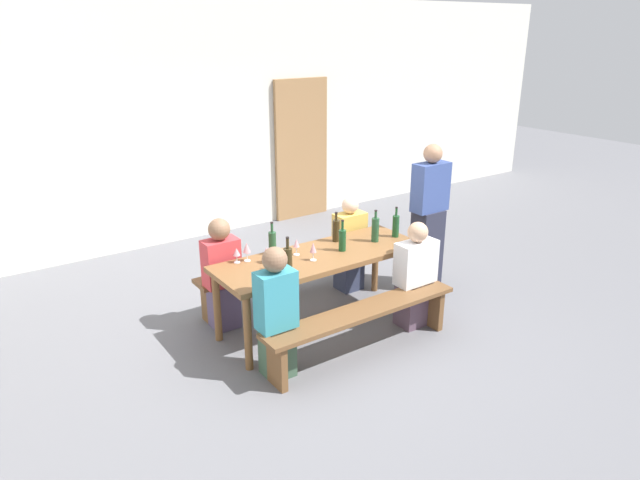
{
  "coord_description": "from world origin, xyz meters",
  "views": [
    {
      "loc": [
        -2.91,
        -4.18,
        2.79
      ],
      "look_at": [
        0.0,
        0.0,
        0.9
      ],
      "focal_mm": 32.28,
      "sensor_mm": 36.0,
      "label": 1
    }
  ],
  "objects": [
    {
      "name": "wine_glass_0",
      "position": [
        -0.64,
        0.26,
        0.88
      ],
      "size": [
        0.07,
        0.07,
        0.18
      ],
      "color": "silver",
      "rests_on": "tasting_table"
    },
    {
      "name": "seated_guest_near_0",
      "position": [
        -0.8,
        -0.51,
        0.56
      ],
      "size": [
        0.32,
        0.24,
        1.16
      ],
      "rotation": [
        0.0,
        0.0,
        1.57
      ],
      "color": "#3B5742",
      "rests_on": "ground"
    },
    {
      "name": "bench_far",
      "position": [
        0.0,
        0.66,
        0.36
      ],
      "size": [
        1.98,
        0.3,
        0.45
      ],
      "color": "brown",
      "rests_on": "ground"
    },
    {
      "name": "wine_bottle_1",
      "position": [
        -0.45,
        -0.15,
        0.86
      ],
      "size": [
        0.08,
        0.08,
        0.32
      ],
      "color": "#332814",
      "rests_on": "tasting_table"
    },
    {
      "name": "seated_guest_far_0",
      "position": [
        -0.79,
        0.51,
        0.54
      ],
      "size": [
        0.34,
        0.24,
        1.12
      ],
      "rotation": [
        0.0,
        0.0,
        -1.57
      ],
      "color": "#56486B",
      "rests_on": "ground"
    },
    {
      "name": "tasting_table",
      "position": [
        0.0,
        0.0,
        0.67
      ],
      "size": [
        2.08,
        0.73,
        0.75
      ],
      "color": "brown",
      "rests_on": "ground"
    },
    {
      "name": "back_wall",
      "position": [
        0.0,
        3.21,
        1.6
      ],
      "size": [
        14.0,
        0.2,
        3.2
      ],
      "primitive_type": "cube",
      "color": "silver",
      "rests_on": "ground"
    },
    {
      "name": "wine_bottle_4",
      "position": [
        0.93,
        -0.03,
        0.87
      ],
      "size": [
        0.07,
        0.07,
        0.32
      ],
      "color": "#194723",
      "rests_on": "tasting_table"
    },
    {
      "name": "seated_guest_near_1",
      "position": [
        0.77,
        -0.51,
        0.5
      ],
      "size": [
        0.41,
        0.24,
        1.07
      ],
      "rotation": [
        0.0,
        0.0,
        1.57
      ],
      "color": "#584253",
      "rests_on": "ground"
    },
    {
      "name": "bench_near",
      "position": [
        0.0,
        -0.66,
        0.36
      ],
      "size": [
        1.98,
        0.3,
        0.45
      ],
      "color": "brown",
      "rests_on": "ground"
    },
    {
      "name": "standing_host",
      "position": [
        1.51,
        0.07,
        0.79
      ],
      "size": [
        0.41,
        0.24,
        1.64
      ],
      "rotation": [
        0.0,
        0.0,
        3.14
      ],
      "color": "#282A3B",
      "rests_on": "ground"
    },
    {
      "name": "wine_glass_1",
      "position": [
        -0.74,
        0.28,
        0.85
      ],
      "size": [
        0.07,
        0.07,
        0.14
      ],
      "color": "silver",
      "rests_on": "tasting_table"
    },
    {
      "name": "wine_glass_3",
      "position": [
        -0.19,
        0.13,
        0.86
      ],
      "size": [
        0.06,
        0.06,
        0.16
      ],
      "color": "silver",
      "rests_on": "tasting_table"
    },
    {
      "name": "wine_bottle_5",
      "position": [
        0.24,
        -0.03,
        0.86
      ],
      "size": [
        0.07,
        0.07,
        0.31
      ],
      "color": "#194723",
      "rests_on": "tasting_table"
    },
    {
      "name": "wine_glass_2",
      "position": [
        -0.13,
        -0.08,
        0.87
      ],
      "size": [
        0.06,
        0.06,
        0.18
      ],
      "color": "silver",
      "rests_on": "tasting_table"
    },
    {
      "name": "wooden_door",
      "position": [
        1.79,
        3.07,
        1.05
      ],
      "size": [
        0.9,
        0.06,
        2.1
      ],
      "primitive_type": "cube",
      "color": "#9E7247",
      "rests_on": "ground"
    },
    {
      "name": "wine_glass_4",
      "position": [
        -0.52,
        0.12,
        0.86
      ],
      "size": [
        0.08,
        0.08,
        0.15
      ],
      "color": "silver",
      "rests_on": "tasting_table"
    },
    {
      "name": "wine_bottle_2",
      "position": [
        0.67,
        -0.02,
        0.88
      ],
      "size": [
        0.08,
        0.08,
        0.33
      ],
      "color": "#234C2D",
      "rests_on": "tasting_table"
    },
    {
      "name": "wine_bottle_0",
      "position": [
        -0.36,
        0.27,
        0.87
      ],
      "size": [
        0.07,
        0.07,
        0.32
      ],
      "color": "#234C2D",
      "rests_on": "tasting_table"
    },
    {
      "name": "ground_plane",
      "position": [
        0.0,
        0.0,
        0.0
      ],
      "size": [
        24.0,
        24.0,
        0.0
      ],
      "primitive_type": "plane",
      "color": "slate"
    },
    {
      "name": "wine_bottle_3",
      "position": [
        0.35,
        0.21,
        0.87
      ],
      "size": [
        0.07,
        0.07,
        0.31
      ],
      "color": "#332814",
      "rests_on": "tasting_table"
    },
    {
      "name": "seated_guest_far_1",
      "position": [
        0.75,
        0.51,
        0.51
      ],
      "size": [
        0.35,
        0.24,
        1.08
      ],
      "rotation": [
        0.0,
        0.0,
        -1.57
      ],
      "color": "#313750",
      "rests_on": "ground"
    }
  ]
}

